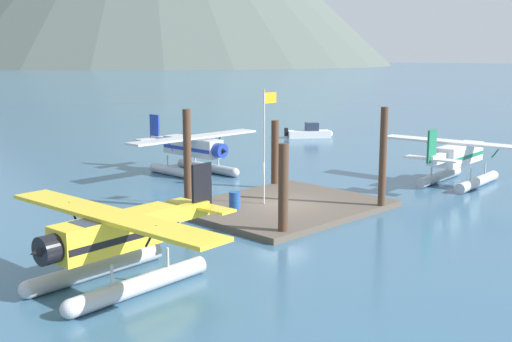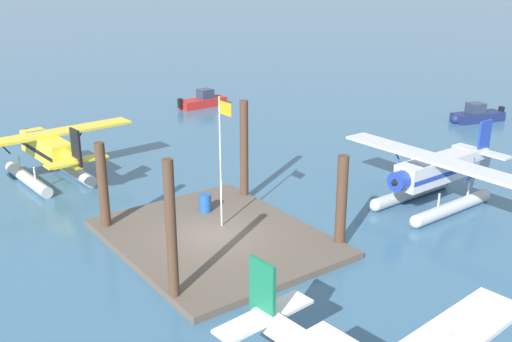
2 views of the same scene
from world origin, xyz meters
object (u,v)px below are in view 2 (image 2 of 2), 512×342
at_px(fuel_drum, 205,203).
at_px(seaplane_yellow_port_aft, 47,153).
at_px(seaplane_silver_bow_right, 433,177).
at_px(boat_red_open_west, 204,101).
at_px(boat_navy_open_north, 476,115).
at_px(flagpole, 222,148).

height_order(fuel_drum, seaplane_yellow_port_aft, seaplane_yellow_port_aft).
height_order(seaplane_silver_bow_right, boat_red_open_west, seaplane_silver_bow_right).
height_order(seaplane_silver_bow_right, boat_navy_open_north, seaplane_silver_bow_right).
bearing_deg(boat_navy_open_north, fuel_drum, -82.59).
xyz_separation_m(flagpole, boat_red_open_west, (-22.78, 12.80, -3.56)).
bearing_deg(seaplane_silver_bow_right, flagpole, -109.03).
relative_size(seaplane_silver_bow_right, boat_red_open_west, 2.13).
bearing_deg(seaplane_yellow_port_aft, seaplane_silver_bow_right, 43.13).
distance_m(flagpole, fuel_drum, 3.87).
bearing_deg(seaplane_yellow_port_aft, boat_navy_open_north, 78.69).
bearing_deg(fuel_drum, seaplane_yellow_port_aft, -155.87).
distance_m(seaplane_yellow_port_aft, boat_navy_open_north, 32.17).
relative_size(seaplane_silver_bow_right, boat_navy_open_north, 2.19).
distance_m(fuel_drum, boat_red_open_west, 24.26).
bearing_deg(fuel_drum, flagpole, -7.68).
bearing_deg(seaplane_silver_bow_right, boat_red_open_west, 174.51).
height_order(flagpole, seaplane_yellow_port_aft, flagpole).
height_order(seaplane_yellow_port_aft, boat_red_open_west, seaplane_yellow_port_aft).
xyz_separation_m(fuel_drum, seaplane_silver_bow_right, (5.54, 10.00, 0.84)).
relative_size(boat_navy_open_north, boat_red_open_west, 0.97).
distance_m(flagpole, seaplane_yellow_port_aft, 12.78).
bearing_deg(fuel_drum, boat_red_open_west, 148.90).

